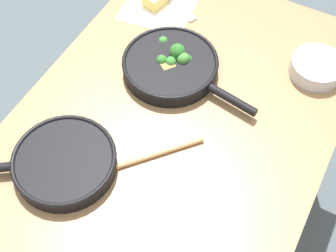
# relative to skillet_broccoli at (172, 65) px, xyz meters

# --- Properties ---
(ground_plane) EXTENTS (14.00, 14.00, 0.00)m
(ground_plane) POSITION_rel_skillet_broccoli_xyz_m (-0.19, -0.09, -0.76)
(ground_plane) COLOR #424C51
(dining_table_red) EXTENTS (1.29, 0.83, 0.74)m
(dining_table_red) POSITION_rel_skillet_broccoli_xyz_m (-0.19, -0.09, -0.11)
(dining_table_red) COLOR olive
(dining_table_red) RESTS_ON ground_plane
(skillet_broccoli) EXTENTS (0.28, 0.43, 0.08)m
(skillet_broccoli) POSITION_rel_skillet_broccoli_xyz_m (0.00, 0.00, 0.00)
(skillet_broccoli) COLOR black
(skillet_broccoli) RESTS_ON dining_table_red
(skillet_eggs) EXTENTS (0.29, 0.35, 0.05)m
(skillet_eggs) POSITION_rel_skillet_broccoli_xyz_m (-0.41, 0.09, -0.00)
(skillet_eggs) COLOR black
(skillet_eggs) RESTS_ON dining_table_red
(wooden_spoon) EXTENTS (0.29, 0.26, 0.02)m
(wooden_spoon) POSITION_rel_skillet_broccoli_xyz_m (-0.35, -0.04, -0.02)
(wooden_spoon) COLOR tan
(wooden_spoon) RESTS_ON dining_table_red
(prep_bowl_steel) EXTENTS (0.15, 0.15, 0.05)m
(prep_bowl_steel) POSITION_rel_skillet_broccoli_xyz_m (0.19, -0.37, -0.00)
(prep_bowl_steel) COLOR #B7B7BC
(prep_bowl_steel) RESTS_ON dining_table_red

